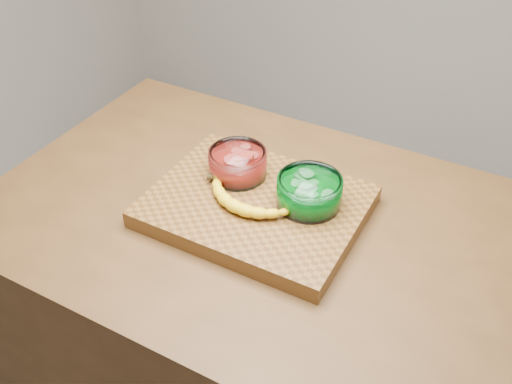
% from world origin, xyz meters
% --- Properties ---
extents(counter, '(1.20, 0.80, 0.90)m').
position_xyz_m(counter, '(0.00, 0.00, 0.45)').
color(counter, '#4E3117').
rests_on(counter, ground).
extents(cutting_board, '(0.45, 0.35, 0.04)m').
position_xyz_m(cutting_board, '(0.00, 0.00, 0.92)').
color(cutting_board, brown).
rests_on(cutting_board, counter).
extents(bowl_red, '(0.13, 0.13, 0.06)m').
position_xyz_m(bowl_red, '(-0.08, 0.06, 0.97)').
color(bowl_red, white).
rests_on(bowl_red, cutting_board).
extents(bowl_green, '(0.14, 0.14, 0.06)m').
position_xyz_m(bowl_green, '(0.11, 0.04, 0.97)').
color(bowl_green, white).
rests_on(bowl_green, cutting_board).
extents(banana, '(0.24, 0.12, 0.03)m').
position_xyz_m(banana, '(-0.01, -0.02, 0.96)').
color(banana, yellow).
rests_on(banana, cutting_board).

